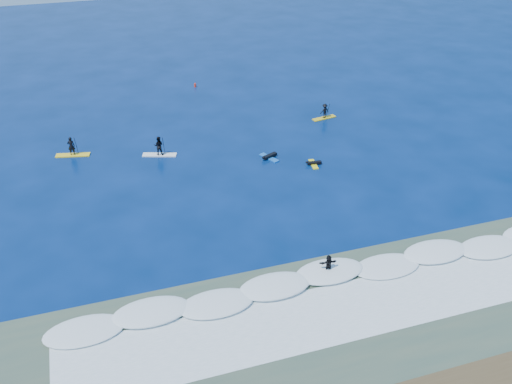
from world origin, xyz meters
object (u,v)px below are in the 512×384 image
object	(u,v)px
sup_paddler_center	(159,147)
wave_surfer	(328,265)
prone_paddler_near	(314,163)
prone_paddler_far	(269,157)
sup_paddler_left	(72,149)
marker_buoy	(195,85)
sup_paddler_right	(325,112)

from	to	relation	value
sup_paddler_center	wave_surfer	bearing A→B (deg)	-50.95
prone_paddler_near	prone_paddler_far	size ratio (longest dim) A/B	0.86
wave_surfer	prone_paddler_near	bearing A→B (deg)	74.88
wave_surfer	sup_paddler_center	bearing A→B (deg)	114.69
sup_paddler_left	prone_paddler_far	xyz separation A→B (m)	(17.26, -6.20, -0.53)
prone_paddler_far	prone_paddler_near	bearing A→B (deg)	-149.93
sup_paddler_left	marker_buoy	world-z (taller)	sup_paddler_left
sup_paddler_center	wave_surfer	xyz separation A→B (m)	(7.72, -20.92, -0.02)
sup_paddler_left	marker_buoy	bearing A→B (deg)	56.38
prone_paddler_far	wave_surfer	distance (m)	17.30
sup_paddler_right	prone_paddler_near	size ratio (longest dim) A/B	1.45
sup_paddler_left	prone_paddler_near	distance (m)	22.41
sup_paddler_center	prone_paddler_far	bearing A→B (deg)	-2.54
sup_paddler_left	wave_surfer	distance (m)	28.02
sup_paddler_left	prone_paddler_far	bearing A→B (deg)	-6.83
sup_paddler_center	prone_paddler_near	world-z (taller)	sup_paddler_center
sup_paddler_center	sup_paddler_right	size ratio (longest dim) A/B	1.17
sup_paddler_left	prone_paddler_far	distance (m)	18.35
sup_paddler_right	prone_paddler_far	size ratio (longest dim) A/B	1.25
sup_paddler_right	sup_paddler_left	bearing A→B (deg)	171.31
prone_paddler_near	wave_surfer	xyz separation A→B (m)	(-5.23, -14.73, 0.68)
sup_paddler_right	prone_paddler_near	world-z (taller)	sup_paddler_right
prone_paddler_near	marker_buoy	xyz separation A→B (m)	(-5.78, 22.76, 0.14)
sup_paddler_right	marker_buoy	xyz separation A→B (m)	(-10.96, 13.47, -0.46)
prone_paddler_far	sup_paddler_left	bearing A→B (deg)	46.19
marker_buoy	sup_paddler_left	bearing A→B (deg)	-136.55
sup_paddler_left	sup_paddler_right	world-z (taller)	sup_paddler_left
prone_paddler_far	wave_surfer	bearing A→B (deg)	149.86
sup_paddler_center	sup_paddler_right	world-z (taller)	sup_paddler_center
sup_paddler_center	wave_surfer	world-z (taller)	sup_paddler_center
sup_paddler_left	sup_paddler_center	distance (m)	8.09
prone_paddler_far	wave_surfer	world-z (taller)	wave_surfer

